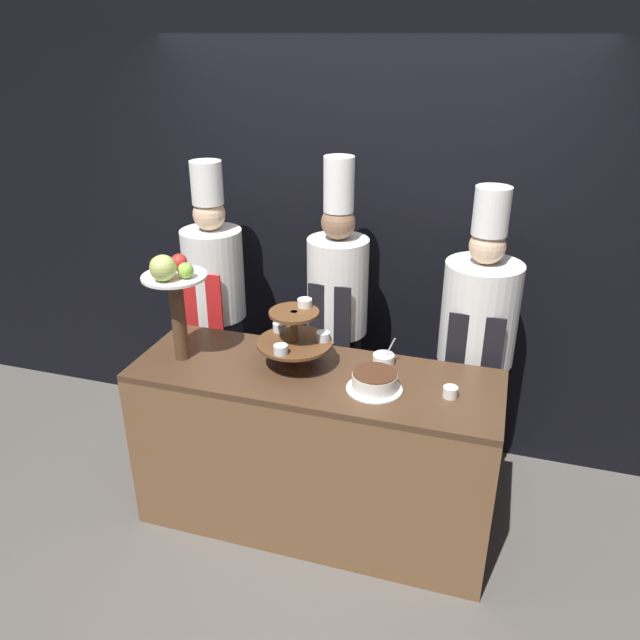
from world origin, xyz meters
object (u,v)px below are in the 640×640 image
at_px(serving_bowl_far, 384,359).
at_px(chef_center_left, 337,311).
at_px(cake_round, 375,381).
at_px(chef_left, 215,298).
at_px(chef_center_right, 476,338).
at_px(tiered_stand, 295,336).
at_px(cup_white, 450,392).
at_px(fruit_pedestal, 172,286).

xyz_separation_m(serving_bowl_far, chef_center_left, (-0.36, 0.38, 0.06)).
bearing_deg(cake_round, chef_left, 150.56).
bearing_deg(chef_center_left, chef_center_right, -0.01).
bearing_deg(chef_center_left, cake_round, -60.35).
bearing_deg(chef_center_left, tiered_stand, -97.58).
relative_size(serving_bowl_far, chef_center_right, 0.08).
xyz_separation_m(tiered_stand, chef_center_left, (0.07, 0.54, -0.08)).
xyz_separation_m(cup_white, chef_left, (-1.50, 0.61, 0.05)).
relative_size(chef_center_left, chef_center_right, 1.06).
xyz_separation_m(tiered_stand, cake_round, (0.44, -0.11, -0.12)).
bearing_deg(serving_bowl_far, chef_center_left, 133.29).
distance_m(chef_left, chef_center_left, 0.78).
height_order(tiered_stand, cake_round, tiered_stand).
height_order(serving_bowl_far, chef_center_left, chef_center_left).
relative_size(fruit_pedestal, cup_white, 8.53).
distance_m(tiered_stand, serving_bowl_far, 0.48).
height_order(tiered_stand, fruit_pedestal, fruit_pedestal).
distance_m(cup_white, serving_bowl_far, 0.43).
bearing_deg(cake_round, cup_white, 6.42).
relative_size(serving_bowl_far, chef_left, 0.08).
distance_m(cup_white, chef_center_right, 0.61).
distance_m(chef_left, chef_center_right, 1.58).
height_order(chef_left, chef_center_right, chef_left).
bearing_deg(cup_white, fruit_pedestal, -178.27).
bearing_deg(cake_round, tiered_stand, 165.79).
bearing_deg(cake_round, serving_bowl_far, 92.37).
xyz_separation_m(cake_round, chef_center_left, (-0.37, 0.65, 0.05)).
relative_size(cup_white, chef_center_left, 0.04).
relative_size(fruit_pedestal, chef_left, 0.32).
relative_size(cake_round, serving_bowl_far, 1.78).
bearing_deg(fruit_pedestal, chef_left, 99.29).
distance_m(tiered_stand, chef_left, 0.89).
xyz_separation_m(cake_round, serving_bowl_far, (-0.01, 0.27, -0.02)).
relative_size(tiered_stand, serving_bowl_far, 2.52).
relative_size(chef_left, chef_center_left, 0.96).
bearing_deg(tiered_stand, chef_left, 142.84).
bearing_deg(fruit_pedestal, chef_center_left, 44.02).
xyz_separation_m(chef_center_left, chef_center_right, (0.80, -0.00, -0.06)).
bearing_deg(cake_round, chef_center_right, 56.43).
bearing_deg(cup_white, chef_center_right, 83.02).
bearing_deg(fruit_pedestal, chef_center_right, 23.83).
height_order(chef_center_left, chef_center_right, chef_center_left).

